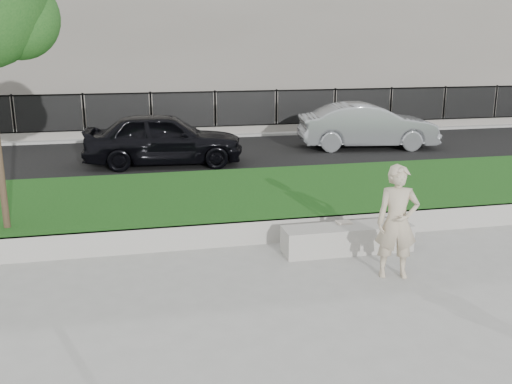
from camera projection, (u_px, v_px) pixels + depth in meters
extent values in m
plane|color=gray|center=(230.00, 271.00, 8.41)|extent=(90.00, 90.00, 0.00)
cube|color=#0F390E|center=(204.00, 203.00, 11.19)|extent=(34.00, 4.00, 0.40)
cube|color=gray|center=(219.00, 235.00, 9.34)|extent=(34.00, 0.08, 0.40)
cube|color=black|center=(179.00, 158.00, 16.42)|extent=(34.00, 7.00, 0.04)
cube|color=gray|center=(168.00, 132.00, 20.66)|extent=(34.00, 3.00, 0.12)
cube|color=slate|center=(170.00, 132.00, 19.67)|extent=(32.00, 0.30, 0.24)
cube|color=black|center=(169.00, 113.00, 19.51)|extent=(32.00, 0.04, 1.50)
cube|color=black|center=(168.00, 93.00, 19.33)|extent=(32.00, 0.05, 0.05)
cube|color=black|center=(170.00, 128.00, 19.64)|extent=(32.00, 0.05, 0.05)
cube|color=#68635B|center=(153.00, 1.00, 25.98)|extent=(34.00, 10.00, 10.00)
cube|color=gray|center=(347.00, 238.00, 9.15)|extent=(2.09, 0.52, 0.43)
imported|color=#B8A98E|center=(397.00, 222.00, 8.03)|extent=(0.68, 0.53, 1.64)
cube|color=beige|center=(344.00, 222.00, 9.23)|extent=(0.25, 0.18, 0.03)
sphere|color=#1B4C19|center=(17.00, 18.00, 8.55)|extent=(1.25, 1.25, 1.25)
imported|color=black|center=(164.00, 138.00, 15.22)|extent=(4.30, 2.01, 1.43)
imported|color=gray|center=(368.00, 126.00, 17.60)|extent=(4.37, 2.04, 1.39)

